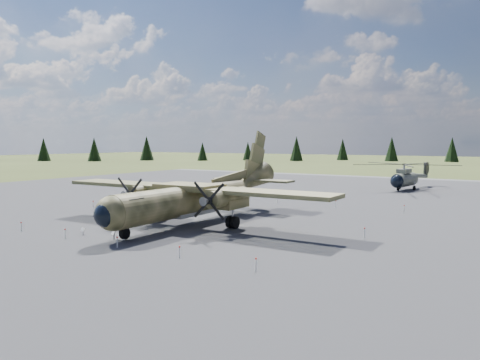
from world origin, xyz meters
The scene contains 8 objects.
ground centered at (0.00, 0.00, 0.00)m, with size 500.00×500.00×0.00m, color #4B5726.
apron centered at (0.00, 10.00, 0.00)m, with size 120.00×120.00×0.04m, color slate.
transport_plane centered at (0.36, -1.70, 2.81)m, with size 29.59×26.95×9.79m.
helicopter_near centered at (10.17, 41.86, 3.11)m, with size 19.28×21.25×4.38m.
info_placard_left centered at (-4.05, -11.70, 0.42)m, with size 0.42×0.23×0.63m.
info_placard_right centered at (-0.46, -11.59, 0.49)m, with size 0.51×0.33×0.74m.
barrier_fence centered at (-0.46, -0.08, 0.51)m, with size 33.12×29.62×0.85m.
treeline centered at (-1.11, 6.08, 4.78)m, with size 343.43×345.65×10.93m.
Camera 1 is at (28.09, -37.71, 7.86)m, focal length 35.00 mm.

